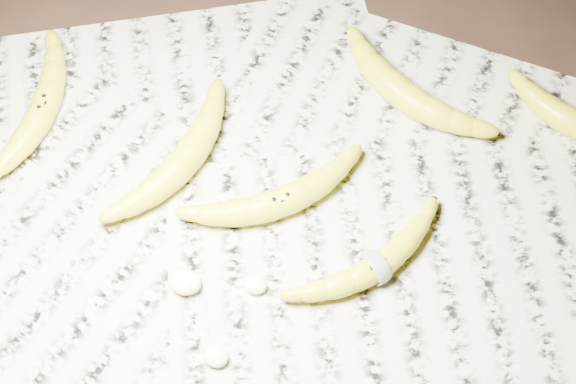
# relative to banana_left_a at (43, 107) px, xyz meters

# --- Properties ---
(ground) EXTENTS (3.00, 3.00, 0.00)m
(ground) POSITION_rel_banana_left_a_xyz_m (0.31, -0.10, -0.03)
(ground) COLOR black
(ground) RESTS_ON ground
(newspaper_patch) EXTENTS (0.90, 0.70, 0.01)m
(newspaper_patch) POSITION_rel_banana_left_a_xyz_m (0.32, -0.10, -0.02)
(newspaper_patch) COLOR #B3AE9A
(newspaper_patch) RESTS_ON ground
(banana_left_a) EXTENTS (0.07, 0.21, 0.04)m
(banana_left_a) POSITION_rel_banana_left_a_xyz_m (0.00, 0.00, 0.00)
(banana_left_a) COLOR gold
(banana_left_a) RESTS_ON newspaper_patch
(banana_left_b) EXTENTS (0.14, 0.21, 0.04)m
(banana_left_b) POSITION_rel_banana_left_a_xyz_m (0.20, -0.05, 0.00)
(banana_left_b) COLOR gold
(banana_left_b) RESTS_ON newspaper_patch
(banana_center) EXTENTS (0.21, 0.16, 0.04)m
(banana_center) POSITION_rel_banana_left_a_xyz_m (0.33, -0.09, 0.00)
(banana_center) COLOR gold
(banana_center) RESTS_ON newspaper_patch
(banana_taped) EXTENTS (0.18, 0.17, 0.03)m
(banana_taped) POSITION_rel_banana_left_a_xyz_m (0.45, -0.16, -0.00)
(banana_taped) COLOR gold
(banana_taped) RESTS_ON newspaper_patch
(banana_upper_a) EXTENTS (0.21, 0.17, 0.04)m
(banana_upper_a) POSITION_rel_banana_left_a_xyz_m (0.46, 0.09, 0.00)
(banana_upper_a) COLOR gold
(banana_upper_a) RESTS_ON newspaper_patch
(measuring_tape) EXTENTS (0.03, 0.03, 0.04)m
(measuring_tape) POSITION_rel_banana_left_a_xyz_m (0.45, -0.16, -0.00)
(measuring_tape) COLOR white
(measuring_tape) RESTS_ON newspaper_patch
(flesh_chunk_a) EXTENTS (0.04, 0.03, 0.02)m
(flesh_chunk_a) POSITION_rel_banana_left_a_xyz_m (0.23, -0.20, -0.01)
(flesh_chunk_a) COLOR beige
(flesh_chunk_a) RESTS_ON newspaper_patch
(flesh_chunk_b) EXTENTS (0.03, 0.02, 0.02)m
(flesh_chunk_b) POSITION_rel_banana_left_a_xyz_m (0.28, -0.29, -0.01)
(flesh_chunk_b) COLOR beige
(flesh_chunk_b) RESTS_ON newspaper_patch
(flesh_chunk_c) EXTENTS (0.03, 0.02, 0.02)m
(flesh_chunk_c) POSITION_rel_banana_left_a_xyz_m (0.31, -0.20, -0.01)
(flesh_chunk_c) COLOR beige
(flesh_chunk_c) RESTS_ON newspaper_patch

